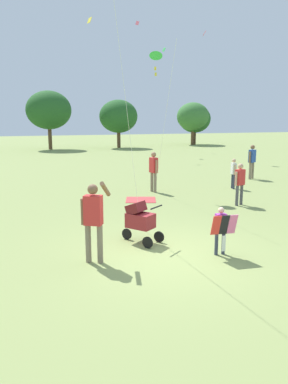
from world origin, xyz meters
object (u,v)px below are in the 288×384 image
stroller (140,219)px  person_couple_left (234,171)px  person_red_shirt (240,181)px  picnic_blanket (141,200)px  kite_green_novelty (156,58)px  person_kid_running (252,159)px  child_with_butterfly_kite (221,227)px  person_adult_flyer (93,216)px  person_sitting_far (154,169)px

stroller → person_couple_left: bearing=41.9°
person_red_shirt → picnic_blanket: (-3.01, 1.93, -0.87)m
kite_green_novelty → person_couple_left: bearing=-10.6°
person_red_shirt → person_kid_running: 6.14m
person_kid_running → picnic_blanket: (-6.84, -2.87, -1.00)m
person_red_shirt → kite_green_novelty: bearing=118.2°
child_with_butterfly_kite → person_couple_left: 8.34m
kite_green_novelty → person_couple_left: 5.73m
person_adult_flyer → picnic_blanket: (2.90, 5.53, -1.02)m
kite_green_novelty → person_red_shirt: (1.85, -3.45, -4.49)m
person_couple_left → person_sitting_far: bearing=173.1°
stroller → person_sitting_far: (2.56, 5.91, 0.38)m
kite_green_novelty → person_sitting_far: size_ratio=3.38×
child_with_butterfly_kite → person_couple_left: size_ratio=0.84×
person_adult_flyer → picnic_blanket: person_adult_flyer is taller
person_couple_left → picnic_blanket: person_couple_left is taller
kite_green_novelty → person_kid_running: size_ratio=3.29×
person_kid_running → picnic_blanket: 7.48m
person_adult_flyer → picnic_blanket: 6.33m
person_adult_flyer → person_couple_left: size_ratio=1.36×
child_with_butterfly_kite → person_kid_running: (6.97, 8.89, 0.35)m
stroller → person_sitting_far: bearing=66.6°
person_sitting_far → person_kid_running: 6.05m
stroller → kite_green_novelty: size_ratio=0.18×
child_with_butterfly_kite → person_sitting_far: size_ratio=0.66×
child_with_butterfly_kite → person_red_shirt: (3.14, 4.09, 0.21)m
child_with_butterfly_kite → person_red_shirt: 5.17m
person_adult_flyer → person_sitting_far: person_adult_flyer is taller
stroller → person_kid_running: 11.25m
person_sitting_far → person_couple_left: bearing=-6.9°
stroller → person_red_shirt: person_red_shirt is taller
child_with_butterfly_kite → person_kid_running: bearing=51.9°
stroller → person_red_shirt: size_ratio=0.70×
kite_green_novelty → person_sitting_far: 4.39m
kite_green_novelty → person_sitting_far: bearing=-128.5°
person_adult_flyer → stroller: 1.68m
person_red_shirt → person_sitting_far: bearing=121.9°
picnic_blanket → person_adult_flyer: bearing=-117.6°
child_with_butterfly_kite → person_red_shirt: size_ratio=0.74×
child_with_butterfly_kite → kite_green_novelty: 8.98m
stroller → person_kid_running: bearing=41.6°
person_kid_running → picnic_blanket: bearing=-157.3°
person_sitting_far → picnic_blanket: person_sitting_far is taller
person_adult_flyer → person_couple_left: 9.82m
child_with_butterfly_kite → person_adult_flyer: size_ratio=0.62×
stroller → person_kid_running: person_kid_running is taller
kite_green_novelty → person_sitting_far: (-0.16, -0.21, -4.38)m
stroller → picnic_blanket: size_ratio=0.94×
child_with_butterfly_kite → person_kid_running: size_ratio=0.64×
person_adult_flyer → person_sitting_far: 7.87m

